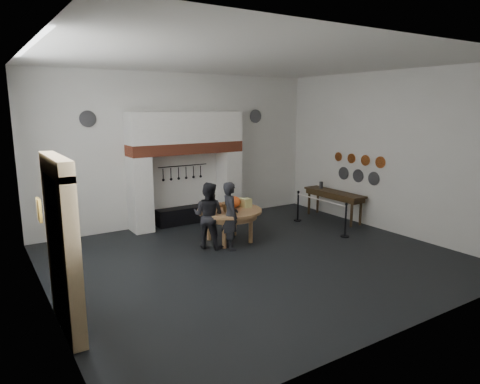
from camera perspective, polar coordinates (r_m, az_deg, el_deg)
floor at (r=10.22m, az=2.11°, el=-8.83°), size 9.00×8.00×0.02m
ceiling at (r=9.64m, az=2.32°, el=17.14°), size 9.00×8.00×0.02m
wall_back at (r=13.14m, az=-7.83°, el=5.69°), size 9.00×0.02×4.50m
wall_front at (r=6.83m, az=21.71°, el=-0.26°), size 9.00×0.02×4.50m
wall_left at (r=8.04m, az=-25.18°, el=1.12°), size 0.02×8.00×4.50m
wall_right at (r=12.77m, az=19.10°, el=5.01°), size 0.02×8.00×4.50m
chimney_pier_left at (r=12.45m, az=-13.17°, el=-0.30°), size 0.55×0.70×2.15m
chimney_pier_right at (r=13.68m, az=-1.47°, el=1.04°), size 0.55×0.70×2.15m
hearth_brick_band at (r=12.82m, az=-7.18°, el=5.83°), size 3.50×0.72×0.32m
chimney_hood at (r=12.77m, az=-7.24°, el=8.56°), size 3.50×0.70×0.90m
iron_range at (r=13.24m, az=-7.09°, el=-3.05°), size 1.90×0.45×0.50m
utensil_rail at (r=13.13m, az=-7.62°, el=3.49°), size 1.60×0.02×0.02m
door_recess at (r=7.32m, az=-23.21°, el=-7.75°), size 0.04×1.10×2.50m
door_jamb_near at (r=6.66m, az=-21.44°, el=-9.03°), size 0.22×0.30×2.60m
door_jamb_far at (r=7.97m, az=-23.45°, el=-5.84°), size 0.22×0.30×2.60m
door_lintel at (r=7.02m, az=-23.38°, el=3.23°), size 0.22×1.70×0.30m
wall_plaque at (r=8.95m, az=-25.21°, el=-2.19°), size 0.05×0.34×0.44m
work_table at (r=11.22m, az=-1.41°, el=-2.49°), size 1.93×1.93×0.07m
pumpkin at (r=11.36m, az=-0.81°, el=-1.33°), size 0.36×0.36×0.31m
cheese_block_big at (r=11.41m, az=0.86°, el=-1.46°), size 0.22×0.22×0.24m
cheese_block_small at (r=11.64m, az=-0.03°, el=-1.29°), size 0.18×0.18×0.20m
wicker_basket at (r=10.99m, az=-1.68°, el=-2.02°), size 0.36×0.36×0.22m
bread_loaf at (r=11.44m, az=-2.75°, el=-1.71°), size 0.31×0.18×0.13m
visitor_near at (r=10.62m, az=-1.31°, el=-3.20°), size 0.53×0.70×1.71m
visitor_far at (r=10.77m, az=-4.23°, el=-3.11°), size 1.01×1.04×1.68m
side_table at (r=13.74m, az=12.45°, el=-0.05°), size 0.55×2.20×0.06m
pewter_jug at (r=14.13m, az=10.76°, el=0.91°), size 0.12×0.12×0.22m
copper_pan_a at (r=12.90m, az=18.21°, el=3.78°), size 0.03×0.34×0.34m
copper_pan_b at (r=13.25m, az=16.38°, el=4.07°), size 0.03×0.32×0.32m
copper_pan_c at (r=13.62m, az=14.64°, el=4.35°), size 0.03×0.30×0.30m
copper_pan_d at (r=13.99m, az=12.99°, el=4.61°), size 0.03×0.28×0.28m
pewter_plate_left at (r=13.10m, az=17.40°, el=1.72°), size 0.03×0.40×0.40m
pewter_plate_mid at (r=13.48m, az=15.46°, el=2.10°), size 0.03×0.40×0.40m
pewter_plate_right at (r=13.89m, az=13.63°, el=2.45°), size 0.03×0.40×0.40m
pewter_plate_back_left at (r=12.16m, az=-19.64°, el=9.18°), size 0.44×0.03×0.44m
pewter_plate_back_right at (r=14.39m, az=2.09°, el=10.06°), size 0.44×0.03×0.44m
barrier_post_near at (r=12.05m, az=13.90°, el=-3.77°), size 0.05×0.05×0.90m
barrier_post_far at (r=13.45m, az=7.74°, el=-1.96°), size 0.05×0.05×0.90m
barrier_rope at (r=12.64m, az=10.71°, el=-1.06°), size 0.04×2.00×0.04m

